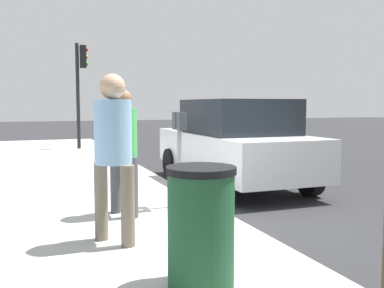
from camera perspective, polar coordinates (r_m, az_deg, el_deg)
name	(u,v)px	position (r m, az deg, el deg)	size (l,w,h in m)	color
ground_plane	(222,220)	(6.40, 3.90, -9.93)	(80.00, 80.00, 0.00)	#2B2B2D
parking_meter	(179,139)	(6.41, -1.65, 0.69)	(0.36, 0.12, 1.41)	gray
pedestrian_at_meter	(123,142)	(5.98, -8.99, 0.21)	(0.49, 0.37, 1.72)	#47474C
pedestrian_bystander	(113,143)	(4.77, -10.29, 0.12)	(0.48, 0.40, 1.85)	#726656
parked_sedan_near	(234,143)	(8.92, 5.56, 0.19)	(4.40, 1.97, 1.77)	silver
traffic_signal	(81,78)	(15.52, -14.40, 8.38)	(0.24, 0.44, 3.60)	black
trash_bin	(201,226)	(3.69, 1.18, -10.71)	(0.59, 0.59, 1.01)	#1E4C2D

